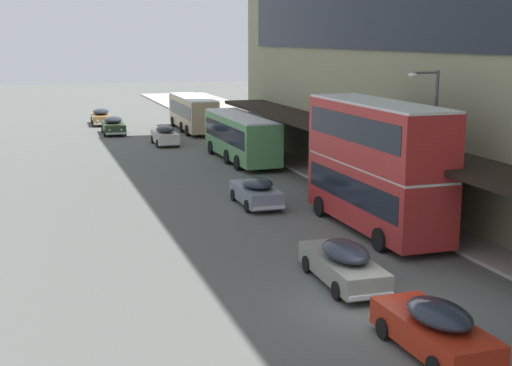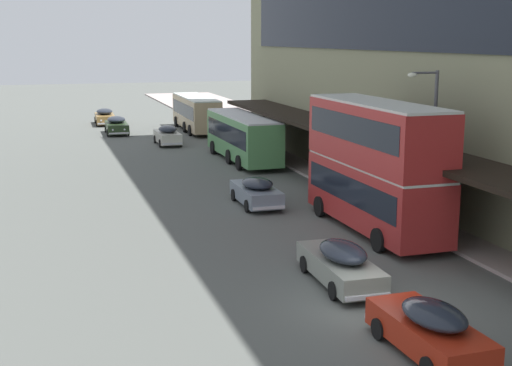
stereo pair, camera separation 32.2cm
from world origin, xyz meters
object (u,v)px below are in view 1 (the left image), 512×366
(sedan_trailing_mid, at_px, (435,328))
(fire_hydrant, at_px, (415,214))
(sedan_oncoming_rear, at_px, (256,192))
(transit_bus_kerbside_far, at_px, (241,135))
(transit_bus_kerbside_rear, at_px, (376,162))
(sedan_second_mid, at_px, (101,117))
(sedan_far_back, at_px, (113,125))
(transit_bus_kerbside_front, at_px, (193,111))
(street_lamp, at_px, (431,139))
(sedan_lead_mid, at_px, (165,135))
(sedan_second_near, at_px, (343,263))

(sedan_trailing_mid, relative_size, fire_hydrant, 6.53)
(sedan_oncoming_rear, xyz_separation_m, fire_hydrant, (5.95, -5.93, -0.25))
(transit_bus_kerbside_far, bearing_deg, sedan_trailing_mid, -96.83)
(sedan_oncoming_rear, height_order, fire_hydrant, sedan_oncoming_rear)
(transit_bus_kerbside_far, bearing_deg, transit_bus_kerbside_rear, -88.57)
(sedan_second_mid, height_order, sedan_far_back, sedan_far_back)
(sedan_oncoming_rear, relative_size, fire_hydrant, 6.50)
(transit_bus_kerbside_front, distance_m, sedan_second_mid, 10.94)
(transit_bus_kerbside_far, xyz_separation_m, street_lamp, (2.58, -20.74, 2.39))
(street_lamp, relative_size, fire_hydrant, 10.13)
(sedan_oncoming_rear, bearing_deg, fire_hydrant, -44.93)
(sedan_second_mid, relative_size, sedan_far_back, 1.03)
(transit_bus_kerbside_rear, bearing_deg, transit_bus_kerbside_front, 90.08)
(fire_hydrant, bearing_deg, transit_bus_kerbside_far, 98.43)
(sedan_lead_mid, distance_m, street_lamp, 30.89)
(transit_bus_kerbside_rear, bearing_deg, sedan_second_mid, 99.87)
(transit_bus_kerbside_far, xyz_separation_m, sedan_oncoming_rear, (-3.10, -13.33, -1.13))
(transit_bus_kerbside_far, distance_m, sedan_second_mid, 26.08)
(sedan_second_mid, bearing_deg, sedan_trailing_mid, -86.50)
(transit_bus_kerbside_rear, height_order, sedan_lead_mid, transit_bus_kerbside_rear)
(sedan_lead_mid, bearing_deg, sedan_far_back, 111.99)
(sedan_trailing_mid, bearing_deg, transit_bus_kerbside_far, 83.17)
(transit_bus_kerbside_rear, relative_size, transit_bus_kerbside_far, 0.89)
(sedan_second_mid, bearing_deg, sedan_lead_mid, -77.17)
(sedan_trailing_mid, xyz_separation_m, sedan_second_near, (0.01, 6.07, 0.01))
(transit_bus_kerbside_front, distance_m, fire_hydrant, 36.71)
(transit_bus_kerbside_front, xyz_separation_m, fire_hydrant, (2.41, -36.60, -1.35))
(street_lamp, bearing_deg, sedan_second_near, -141.79)
(sedan_oncoming_rear, bearing_deg, sedan_far_back, 97.16)
(transit_bus_kerbside_rear, height_order, sedan_oncoming_rear, transit_bus_kerbside_rear)
(transit_bus_kerbside_front, relative_size, fire_hydrant, 15.71)
(sedan_lead_mid, height_order, sedan_oncoming_rear, sedan_lead_mid)
(sedan_oncoming_rear, bearing_deg, sedan_second_near, -93.24)
(transit_bus_kerbside_rear, height_order, transit_bus_kerbside_far, transit_bus_kerbside_rear)
(transit_bus_kerbside_far, distance_m, fire_hydrant, 19.52)
(sedan_trailing_mid, distance_m, sedan_far_back, 49.25)
(sedan_lead_mid, bearing_deg, fire_hydrant, -77.06)
(transit_bus_kerbside_rear, distance_m, sedan_far_back, 37.81)
(transit_bus_kerbside_rear, distance_m, sedan_lead_mid, 29.37)
(transit_bus_kerbside_rear, height_order, sedan_trailing_mid, transit_bus_kerbside_rear)
(sedan_second_mid, distance_m, sedan_lead_mid, 16.12)
(sedan_trailing_mid, relative_size, sedan_far_back, 0.94)
(sedan_oncoming_rear, relative_size, street_lamp, 0.64)
(sedan_second_near, relative_size, fire_hydrant, 7.16)
(sedan_second_mid, distance_m, sedan_second_near, 50.90)
(transit_bus_kerbside_far, relative_size, sedan_lead_mid, 2.51)
(sedan_far_back, xyz_separation_m, sedan_oncoming_rear, (3.85, -30.65, -0.04))
(sedan_far_back, distance_m, fire_hydrant, 37.87)
(sedan_far_back, xyz_separation_m, street_lamp, (9.53, -38.06, 3.48))
(sedan_oncoming_rear, relative_size, sedan_second_near, 0.91)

